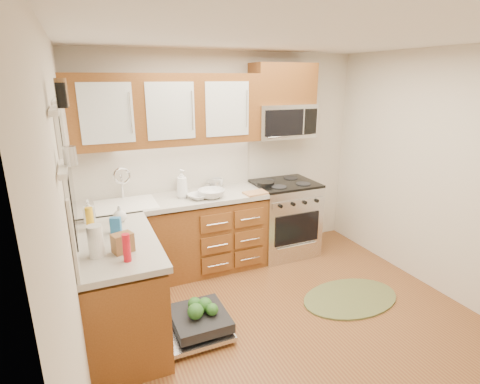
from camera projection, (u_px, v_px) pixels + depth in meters
name	position (u px, v px, depth m)	size (l,w,h in m)	color
floor	(295.00, 328.00, 3.44)	(3.50, 3.50, 0.00)	brown
ceiling	(310.00, 35.00, 2.70)	(3.50, 3.50, 0.00)	white
wall_back	(225.00, 159.00, 4.60)	(3.50, 0.04, 2.50)	beige
wall_left	(70.00, 233.00, 2.40)	(0.04, 3.50, 2.50)	beige
wall_right	(451.00, 177.00, 3.73)	(0.04, 3.50, 2.50)	beige
base_cabinet_back	(177.00, 239.00, 4.31)	(2.05, 0.60, 0.85)	brown
base_cabinet_left	(121.00, 293.00, 3.22)	(0.60, 1.25, 0.85)	brown
countertop_back	(175.00, 200.00, 4.16)	(2.07, 0.64, 0.05)	#B4AFA4
countertop_left	(117.00, 243.00, 3.09)	(0.64, 1.27, 0.05)	#B4AFA4
backsplash_back	(167.00, 167.00, 4.33)	(2.05, 0.02, 0.57)	beige
backsplash_left	(73.00, 213.00, 2.88)	(0.02, 1.25, 0.57)	beige
upper_cabinets	(167.00, 110.00, 3.99)	(2.05, 0.35, 0.75)	brown
cabinet_over_mw	(283.00, 84.00, 4.45)	(0.76, 0.35, 0.47)	brown
range	(284.00, 218.00, 4.81)	(0.76, 0.64, 0.95)	silver
microwave	(282.00, 121.00, 4.55)	(0.76, 0.38, 0.40)	silver
sink	(127.00, 216.00, 3.97)	(0.62, 0.50, 0.26)	white
dishwasher	(196.00, 324.00, 3.34)	(0.70, 0.60, 0.20)	silver
window	(67.00, 170.00, 2.76)	(0.03, 1.05, 1.05)	white
window_blind	(64.00, 125.00, 2.67)	(0.02, 0.96, 0.40)	white
shelf_upper	(55.00, 110.00, 1.87)	(0.04, 0.40, 0.03)	white
shelf_lower	(63.00, 169.00, 1.96)	(0.04, 0.40, 0.03)	white
rug	(350.00, 298.00, 3.89)	(1.06, 0.69, 0.02)	#63683B
skillet	(265.00, 183.00, 4.55)	(0.22, 0.22, 0.04)	black
stock_pot	(213.00, 185.00, 4.45)	(0.18, 0.18, 0.11)	silver
cutting_board	(256.00, 193.00, 4.30)	(0.28, 0.18, 0.02)	#AD774F
canister	(181.00, 186.00, 4.37)	(0.09, 0.09, 0.14)	silver
paper_towel_roll	(96.00, 241.00, 2.77)	(0.11, 0.11, 0.24)	white
mustard_bottle	(90.00, 219.00, 3.26)	(0.07, 0.07, 0.20)	yellow
red_bottle	(127.00, 248.00, 2.70)	(0.06, 0.06, 0.21)	red
wooden_box	(123.00, 243.00, 2.85)	(0.15, 0.11, 0.15)	brown
blue_carton	(116.00, 225.00, 3.20)	(0.09, 0.05, 0.14)	#2366A6
bowl_a	(199.00, 196.00, 4.11)	(0.23, 0.23, 0.06)	#999999
bowl_b	(211.00, 194.00, 4.15)	(0.30, 0.30, 0.09)	#999999
cup	(217.00, 183.00, 4.54)	(0.14, 0.14, 0.11)	#999999
soap_bottle_a	(182.00, 184.00, 4.11)	(0.12, 0.12, 0.32)	#999999
soap_bottle_b	(89.00, 211.00, 3.44)	(0.10, 0.10, 0.21)	#999999
soap_bottle_c	(120.00, 214.00, 3.46)	(0.12, 0.12, 0.15)	#999999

